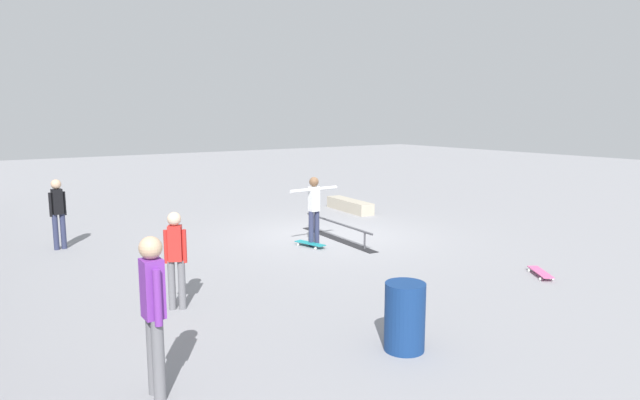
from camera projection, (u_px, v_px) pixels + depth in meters
name	position (u px, v px, depth m)	size (l,w,h in m)	color
ground_plane	(330.00, 236.00, 13.64)	(60.00, 60.00, 0.00)	gray
grind_rail	(337.00, 232.00, 13.25)	(3.09, 0.50, 0.42)	black
skate_ledge	(350.00, 205.00, 17.11)	(2.04, 0.47, 0.35)	#B2A893
skater_main	(314.00, 206.00, 12.53)	(0.22, 1.27, 1.58)	#2D3351
skateboard_main	(310.00, 244.00, 12.52)	(0.82, 0.39, 0.09)	teal
bystander_black_shirt	(58.00, 210.00, 12.17)	(0.21, 0.36, 1.57)	#2D3351
bystander_purple_shirt	(153.00, 308.00, 5.74)	(0.39, 0.24, 1.75)	slate
bystander_red_shirt	(176.00, 255.00, 8.41)	(0.25, 0.33, 1.52)	slate
loose_skateboard_pink	(540.00, 272.00, 10.26)	(0.77, 0.62, 0.09)	#E05993
trash_bin	(405.00, 317.00, 7.00)	(0.52, 0.52, 0.88)	navy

